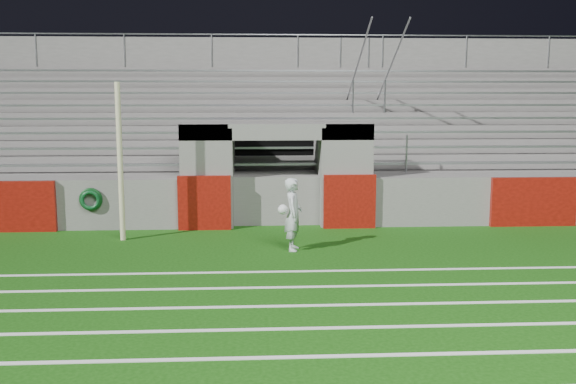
{
  "coord_description": "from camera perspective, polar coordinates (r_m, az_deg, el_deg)",
  "views": [
    {
      "loc": [
        -0.59,
        -12.71,
        3.29
      ],
      "look_at": [
        0.2,
        1.8,
        1.1
      ],
      "focal_mm": 40.0,
      "sensor_mm": 36.0,
      "label": 1
    }
  ],
  "objects": [
    {
      "name": "hose_coil",
      "position": [
        16.33,
        -17.14,
        -0.65
      ],
      "size": [
        0.57,
        0.15,
        0.57
      ],
      "color": "#0B3A14",
      "rests_on": "ground"
    },
    {
      "name": "goalkeeper_with_ball",
      "position": [
        13.68,
        0.45,
        -1.98
      ],
      "size": [
        0.56,
        0.61,
        1.56
      ],
      "color": "silver",
      "rests_on": "ground"
    },
    {
      "name": "field_post",
      "position": [
        15.0,
        -14.7,
        2.57
      ],
      "size": [
        0.12,
        0.12,
        3.59
      ],
      "primitive_type": "cylinder",
      "color": "beige",
      "rests_on": "ground"
    },
    {
      "name": "ground",
      "position": [
        13.15,
        -0.44,
        -5.93
      ],
      "size": [
        90.0,
        90.0,
        0.0
      ],
      "primitive_type": "plane",
      "color": "#13440B",
      "rests_on": "ground"
    },
    {
      "name": "stadium_structure",
      "position": [
        20.77,
        -1.48,
        3.6
      ],
      "size": [
        26.0,
        8.48,
        5.42
      ],
      "color": "slate",
      "rests_on": "ground"
    },
    {
      "name": "field_markings",
      "position": [
        8.41,
        1.21,
        -14.45
      ],
      "size": [
        28.0,
        8.09,
        0.01
      ],
      "color": "white",
      "rests_on": "ground"
    }
  ]
}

